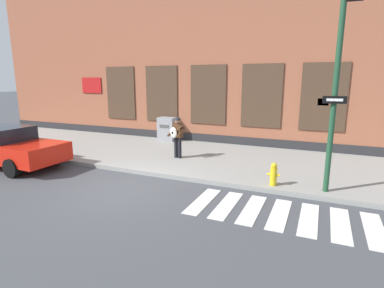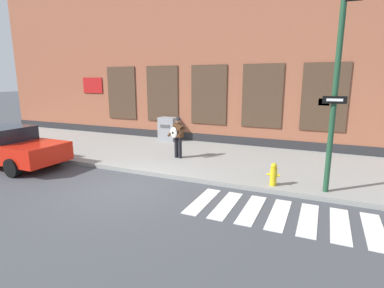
{
  "view_description": "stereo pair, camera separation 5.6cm",
  "coord_description": "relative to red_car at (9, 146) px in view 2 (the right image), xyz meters",
  "views": [
    {
      "loc": [
        5.34,
        -7.13,
        3.26
      ],
      "look_at": [
        1.47,
        1.66,
        1.21
      ],
      "focal_mm": 28.0,
      "sensor_mm": 36.0,
      "label": 1
    },
    {
      "loc": [
        5.39,
        -7.11,
        3.26
      ],
      "look_at": [
        1.47,
        1.66,
        1.21
      ],
      "focal_mm": 28.0,
      "sensor_mm": 36.0,
      "label": 2
    }
  ],
  "objects": [
    {
      "name": "ground_plane",
      "position": [
        5.6,
        -0.26,
        -0.77
      ],
      "size": [
        160.0,
        160.0,
        0.0
      ],
      "primitive_type": "plane",
      "color": "#424449"
    },
    {
      "name": "sidewalk",
      "position": [
        5.6,
        3.94,
        -0.69
      ],
      "size": [
        28.0,
        5.67,
        0.15
      ],
      "color": "gray",
      "rests_on": "ground"
    },
    {
      "name": "building_backdrop",
      "position": [
        5.6,
        8.77,
        3.51
      ],
      "size": [
        28.0,
        4.06,
        8.58
      ],
      "color": "#99563D",
      "rests_on": "ground"
    },
    {
      "name": "crosswalk",
      "position": [
        10.49,
        -0.2,
        -0.76
      ],
      "size": [
        5.2,
        1.9,
        0.01
      ],
      "color": "silver",
      "rests_on": "ground"
    },
    {
      "name": "red_car",
      "position": [
        0.0,
        0.0,
        0.0
      ],
      "size": [
        4.63,
        2.05,
        1.53
      ],
      "color": "red",
      "rests_on": "ground"
    },
    {
      "name": "busker",
      "position": [
        5.61,
        3.22,
        0.33
      ],
      "size": [
        0.72,
        0.63,
        1.67
      ],
      "color": "black",
      "rests_on": "sidewalk"
    },
    {
      "name": "traffic_light",
      "position": [
        11.23,
        0.61,
        3.1
      ],
      "size": [
        0.6,
        2.63,
        5.44
      ],
      "color": "#1E472D",
      "rests_on": "sidewalk"
    },
    {
      "name": "utility_box",
      "position": [
        3.49,
        6.33,
        -0.01
      ],
      "size": [
        0.91,
        0.66,
        1.21
      ],
      "color": "gray",
      "rests_on": "sidewalk"
    },
    {
      "name": "fire_hydrant",
      "position": [
        9.73,
        1.45,
        -0.27
      ],
      "size": [
        0.38,
        0.2,
        0.7
      ],
      "color": "gold",
      "rests_on": "sidewalk"
    }
  ]
}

